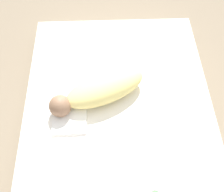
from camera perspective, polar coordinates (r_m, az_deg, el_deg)
ground_plane at (r=1.67m, az=1.34°, el=-5.74°), size 12.00×12.00×0.00m
bed_mattress at (r=1.58m, az=1.41°, el=-4.18°), size 1.43×1.08×0.20m
burp_cloth at (r=1.48m, az=-9.15°, el=-4.40°), size 0.21×0.18×0.02m
swaddled_baby at (r=1.48m, az=-2.78°, el=1.27°), size 0.36×0.57×0.13m
pillow at (r=1.32m, az=-10.44°, el=-18.88°), size 0.30×0.35×0.08m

